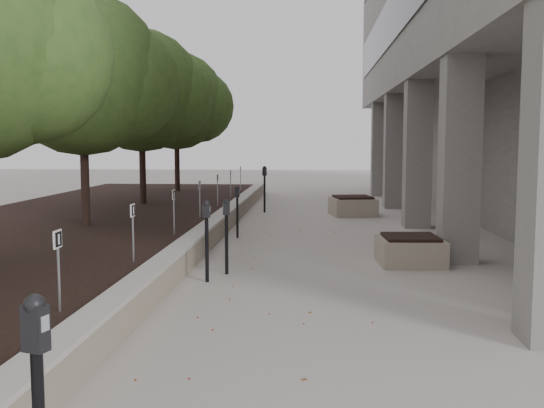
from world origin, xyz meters
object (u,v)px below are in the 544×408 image
(crabapple_tree_4, at_px, (142,117))
(parking_meter_4, at_px, (237,212))
(planter_front, at_px, (410,250))
(crabapple_tree_3, at_px, (83,109))
(crabapple_tree_5, at_px, (176,122))
(parking_meter_3, at_px, (227,237))
(planter_back, at_px, (353,206))
(parking_meter_2, at_px, (207,241))
(parking_meter_5, at_px, (265,189))

(crabapple_tree_4, bearing_deg, parking_meter_4, -50.48)
(planter_front, bearing_deg, crabapple_tree_4, 134.65)
(crabapple_tree_3, bearing_deg, parking_meter_4, 11.86)
(crabapple_tree_4, distance_m, crabapple_tree_5, 5.00)
(planter_front, bearing_deg, parking_meter_4, 140.52)
(crabapple_tree_5, xyz_separation_m, parking_meter_3, (3.84, -13.48, -2.44))
(planter_front, bearing_deg, planter_back, 94.51)
(parking_meter_2, height_order, planter_front, parking_meter_2)
(crabapple_tree_3, xyz_separation_m, parking_meter_5, (3.75, 6.28, -2.35))
(parking_meter_2, distance_m, planter_front, 4.08)
(parking_meter_4, xyz_separation_m, planter_back, (3.11, 4.87, -0.32))
(parking_meter_5, bearing_deg, crabapple_tree_3, -104.14)
(crabapple_tree_3, xyz_separation_m, planter_front, (7.25, -2.34, -2.84))
(crabapple_tree_4, height_order, crabapple_tree_5, same)
(parking_meter_3, relative_size, parking_meter_5, 0.87)
(planter_front, bearing_deg, parking_meter_2, -154.00)
(crabapple_tree_4, relative_size, planter_back, 4.07)
(parking_meter_5, bearing_deg, crabapple_tree_5, 151.86)
(parking_meter_5, bearing_deg, planter_back, 3.55)
(crabapple_tree_3, distance_m, planter_back, 9.12)
(crabapple_tree_3, xyz_separation_m, planter_back, (6.62, 5.61, -2.81))
(parking_meter_3, bearing_deg, planter_front, 1.79)
(parking_meter_3, xyz_separation_m, parking_meter_5, (-0.09, 9.76, 0.10))
(parking_meter_3, distance_m, planter_back, 9.51)
(crabapple_tree_3, height_order, planter_front, crabapple_tree_3)
(parking_meter_5, bearing_deg, parking_meter_3, -72.76)
(crabapple_tree_5, distance_m, parking_meter_4, 10.21)
(parking_meter_3, bearing_deg, parking_meter_5, 73.81)
(crabapple_tree_4, height_order, planter_front, crabapple_tree_4)
(parking_meter_4, height_order, planter_back, parking_meter_4)
(crabapple_tree_4, distance_m, parking_meter_5, 4.60)
(crabapple_tree_3, relative_size, parking_meter_5, 3.51)
(parking_meter_2, relative_size, planter_back, 1.04)
(parking_meter_3, relative_size, planter_back, 1.01)
(crabapple_tree_4, bearing_deg, parking_meter_5, 18.82)
(crabapple_tree_4, distance_m, parking_meter_2, 10.10)
(crabapple_tree_3, bearing_deg, parking_meter_3, -42.18)
(crabapple_tree_4, bearing_deg, crabapple_tree_5, 90.00)
(parking_meter_3, height_order, planter_back, parking_meter_3)
(crabapple_tree_3, bearing_deg, parking_meter_5, 59.17)
(parking_meter_3, relative_size, parking_meter_4, 1.06)
(crabapple_tree_3, distance_m, crabapple_tree_4, 5.00)
(parking_meter_2, bearing_deg, crabapple_tree_5, 102.75)
(crabapple_tree_4, xyz_separation_m, parking_meter_4, (3.52, -4.26, -2.48))
(crabapple_tree_5, xyz_separation_m, parking_meter_4, (3.52, -9.26, -2.48))
(parking_meter_4, bearing_deg, crabapple_tree_3, -166.70)
(crabapple_tree_5, distance_m, parking_meter_3, 14.23)
(crabapple_tree_4, height_order, parking_meter_4, crabapple_tree_4)
(crabapple_tree_4, distance_m, parking_meter_4, 6.06)
(parking_meter_2, bearing_deg, parking_meter_4, 89.39)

